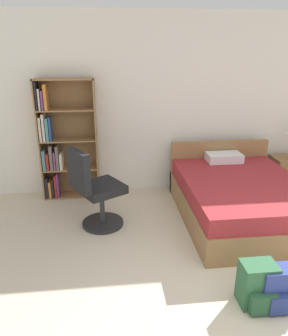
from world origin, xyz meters
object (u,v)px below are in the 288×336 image
at_px(office_chair, 95,191).
at_px(backpack_blue, 277,288).
at_px(backpack_green, 258,286).
at_px(bookshelf, 61,142).
at_px(nightstand, 286,173).
at_px(bed, 239,197).

bearing_deg(office_chair, backpack_blue, -44.09).
bearing_deg(office_chair, backpack_green, -46.30).
bearing_deg(office_chair, bookshelf, 116.32).
height_order(nightstand, backpack_blue, nightstand).
xyz_separation_m(office_chair, backpack_blue, (1.56, -1.52, -0.31)).
distance_m(bed, nightstand, 1.38).
bearing_deg(bookshelf, backpack_blue, -50.59).
bearing_deg(nightstand, bed, -143.14).
height_order(bookshelf, nightstand, bookshelf).
distance_m(bookshelf, backpack_blue, 3.29).
height_order(bed, backpack_green, bed).
bearing_deg(office_chair, nightstand, 16.90).
xyz_separation_m(bed, backpack_green, (-0.44, -1.55, -0.09)).
height_order(bookshelf, backpack_blue, bookshelf).
relative_size(bed, backpack_blue, 5.19).
height_order(bed, office_chair, office_chair).
relative_size(bookshelf, bed, 0.88).
relative_size(office_chair, nightstand, 2.01).
bearing_deg(backpack_green, backpack_blue, -14.25).
relative_size(bookshelf, backpack_blue, 4.58).
height_order(bookshelf, bed, bookshelf).
bearing_deg(backpack_blue, bed, 79.79).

